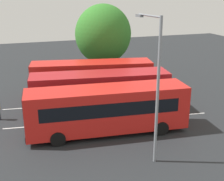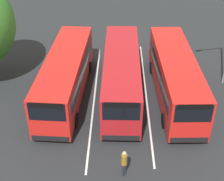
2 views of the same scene
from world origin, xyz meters
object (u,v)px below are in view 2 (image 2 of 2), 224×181
(bus_center_left, at_px, (121,75))
(pedestrian, at_px, (124,162))
(bus_far_left, at_px, (66,75))
(bus_center_right, at_px, (175,76))

(bus_center_left, xyz_separation_m, pedestrian, (7.51, -0.91, -0.72))
(bus_far_left, relative_size, bus_center_left, 1.00)
(bus_far_left, distance_m, bus_center_left, 3.90)
(bus_center_left, height_order, pedestrian, bus_center_left)
(bus_far_left, distance_m, pedestrian, 8.47)
(bus_center_right, bearing_deg, bus_far_left, -91.80)
(pedestrian, bearing_deg, bus_far_left, -18.09)
(bus_center_left, bearing_deg, bus_center_right, 88.83)
(bus_center_left, xyz_separation_m, bus_center_right, (0.62, 3.70, 0.00))
(bus_center_right, distance_m, pedestrian, 8.33)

